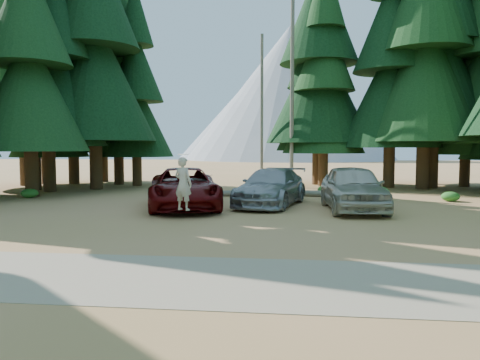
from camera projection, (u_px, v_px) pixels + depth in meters
The scene contains 21 objects.
ground at pixel (265, 225), 15.40m from camera, with size 160.00×160.00×0.00m, color #B18A4B.
gravel_strip at pixel (244, 280), 8.96m from camera, with size 26.00×3.50×0.01m, color tan.
forest_belt_north at pixel (279, 187), 30.27m from camera, with size 36.00×7.00×22.00m, color black, non-canonical shape.
snag_front at pixel (292, 92), 29.26m from camera, with size 0.24×0.24×12.00m, color #6F6C59.
snag_back at pixel (262, 110), 31.05m from camera, with size 0.20×0.20×10.00m, color #6F6C59.
mountain_peak at pixel (278, 101), 102.26m from camera, with size 48.00×50.00×28.00m.
red_pickup at pixel (184, 188), 19.53m from camera, with size 2.81×6.09×1.69m, color #570708.
silver_minivan_center at pixel (271, 187), 20.50m from camera, with size 2.26×5.55×1.61m, color #9EA1A5.
silver_minivan_right at pixel (353, 188), 18.90m from camera, with size 2.19×5.43×1.85m, color beige.
frisbee_player at pixel (183, 183), 15.99m from camera, with size 0.78×0.66×1.93m.
log_left at pixel (246, 193), 24.52m from camera, with size 0.30×0.30×4.24m, color #6F6C59.
log_mid at pixel (307, 194), 24.33m from camera, with size 0.30×0.30×3.59m, color #6F6C59.
log_right at pixel (339, 194), 24.34m from camera, with size 0.28×0.28×4.37m, color #6F6C59.
shrub_far_left at pixel (188, 192), 23.95m from camera, with size 0.97×0.97×0.53m, color #286C20.
shrub_left at pixel (211, 190), 25.61m from camera, with size 0.87×0.87×0.48m, color #286C20.
shrub_center_left at pixel (287, 191), 23.32m from camera, with size 1.28×1.28×0.70m, color #286C20.
shrub_center_right at pixel (327, 190), 24.98m from camera, with size 1.02×1.02×0.56m, color #286C20.
shrub_right at pixel (378, 192), 23.21m from camera, with size 1.15×1.15×0.63m, color #286C20.
shrub_far_right at pixel (339, 191), 23.16m from camera, with size 1.42×1.42×0.78m, color #286C20.
shrub_edge_west at pixel (30, 193), 23.63m from camera, with size 0.85×0.85×0.47m, color #286C20.
shrub_edge_east at pixel (450, 197), 22.08m from camera, with size 0.84×0.84×0.46m, color #286C20.
Camera 1 is at (0.93, -15.26, 2.55)m, focal length 35.00 mm.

